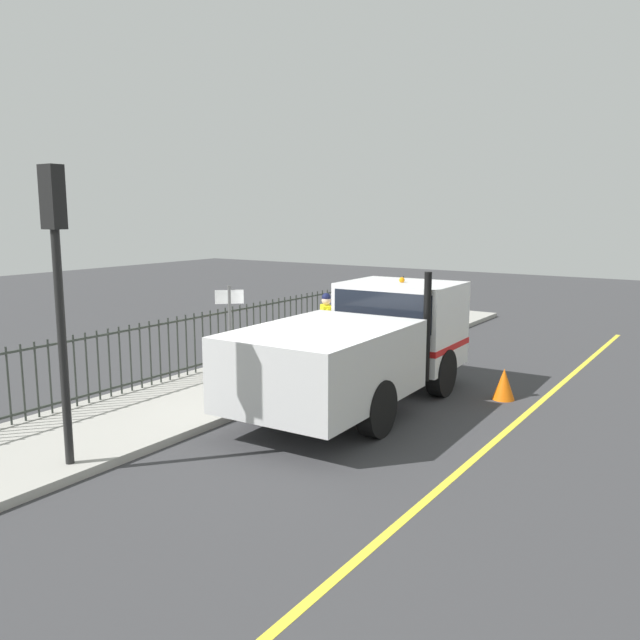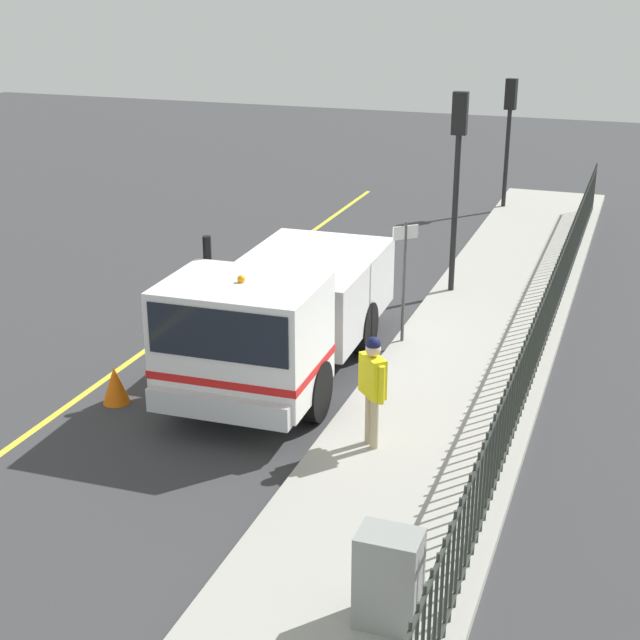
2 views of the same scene
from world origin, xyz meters
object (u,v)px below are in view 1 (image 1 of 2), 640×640
at_px(work_truck, 368,340).
at_px(traffic_cone, 504,384).
at_px(traffic_light_near, 56,256).
at_px(utility_cabinet, 358,316).
at_px(street_sign, 230,333).
at_px(worker_standing, 326,320).

xyz_separation_m(work_truck, traffic_cone, (-2.13, -1.67, -0.92)).
distance_m(traffic_light_near, utility_cabinet, 11.30).
distance_m(utility_cabinet, traffic_cone, 6.85).
bearing_deg(street_sign, traffic_cone, -134.10).
bearing_deg(traffic_light_near, traffic_cone, 60.16).
xyz_separation_m(traffic_light_near, traffic_cone, (-3.94, -7.02, -2.76)).
bearing_deg(worker_standing, traffic_cone, 43.15).
bearing_deg(worker_standing, work_truck, 5.53).
relative_size(worker_standing, street_sign, 0.74).
bearing_deg(worker_standing, street_sign, -34.97).
xyz_separation_m(traffic_light_near, street_sign, (-0.23, -3.19, -1.52)).
bearing_deg(utility_cabinet, traffic_light_near, 98.77).
bearing_deg(traffic_light_near, street_sign, 85.41).
relative_size(traffic_cone, street_sign, 0.28).
height_order(worker_standing, utility_cabinet, worker_standing).
height_order(work_truck, worker_standing, work_truck).
height_order(traffic_light_near, traffic_cone, traffic_light_near).
distance_m(work_truck, utility_cabinet, 6.59).
height_order(work_truck, traffic_light_near, traffic_light_near).
height_order(work_truck, street_sign, work_truck).
xyz_separation_m(work_truck, traffic_light_near, (1.81, 5.35, 1.84)).
xyz_separation_m(work_truck, worker_standing, (2.21, -1.90, -0.08)).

